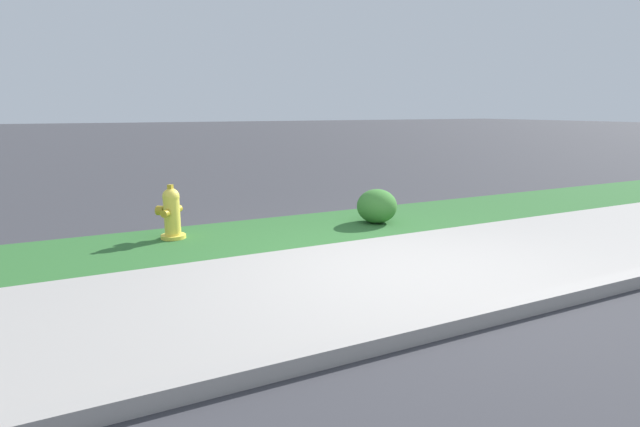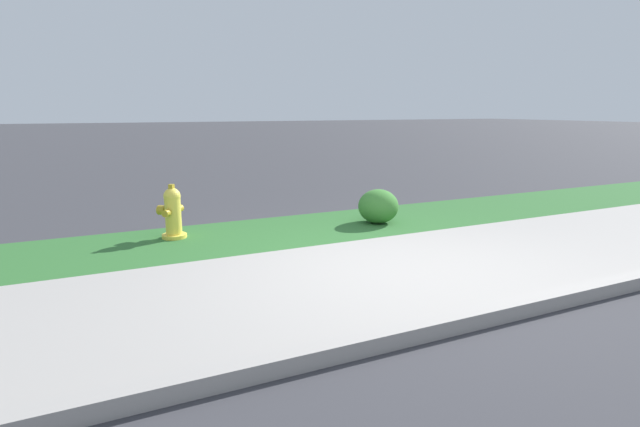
% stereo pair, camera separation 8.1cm
% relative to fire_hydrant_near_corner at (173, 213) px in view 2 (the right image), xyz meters
% --- Properties ---
extents(ground_plane, '(120.00, 120.00, 0.00)m').
position_rel_fire_hydrant_near_corner_xyz_m(ground_plane, '(1.77, -2.33, -0.32)').
color(ground_plane, '#38383D').
extents(sidewalk_pavement, '(18.00, 2.40, 0.01)m').
position_rel_fire_hydrant_near_corner_xyz_m(sidewalk_pavement, '(1.77, -2.33, -0.32)').
color(sidewalk_pavement, '#9E9993').
rests_on(sidewalk_pavement, ground).
extents(grass_verge, '(18.00, 1.71, 0.01)m').
position_rel_fire_hydrant_near_corner_xyz_m(grass_verge, '(1.77, -0.27, -0.32)').
color(grass_verge, '#2D662D').
rests_on(grass_verge, ground).
extents(street_curb, '(18.00, 0.16, 0.12)m').
position_rel_fire_hydrant_near_corner_xyz_m(street_curb, '(1.77, -3.61, -0.26)').
color(street_curb, '#9E9993').
rests_on(street_curb, ground).
extents(fire_hydrant_near_corner, '(0.35, 0.35, 0.68)m').
position_rel_fire_hydrant_near_corner_xyz_m(fire_hydrant_near_corner, '(0.00, 0.00, 0.00)').
color(fire_hydrant_near_corner, yellow).
rests_on(fire_hydrant_near_corner, ground).
extents(shrub_bush_mid_verge, '(0.56, 0.56, 0.48)m').
position_rel_fire_hydrant_near_corner_xyz_m(shrub_bush_mid_verge, '(2.75, -0.39, -0.08)').
color(shrub_bush_mid_verge, '#3D7F33').
rests_on(shrub_bush_mid_verge, ground).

